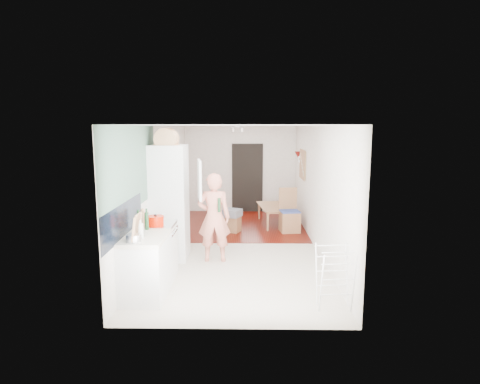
{
  "coord_description": "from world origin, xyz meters",
  "views": [
    {
      "loc": [
        0.17,
        -8.12,
        2.47
      ],
      "look_at": [
        0.04,
        0.2,
        1.12
      ],
      "focal_mm": 30.0,
      "sensor_mm": 36.0,
      "label": 1
    }
  ],
  "objects_px": {
    "dining_chair": "(290,211)",
    "dining_table": "(276,217)",
    "stool": "(233,224)",
    "person": "(214,210)",
    "drying_rack": "(335,278)"
  },
  "relations": [
    {
      "from": "person",
      "to": "stool",
      "type": "distance_m",
      "value": 2.21
    },
    {
      "from": "dining_chair",
      "to": "dining_table",
      "type": "bearing_deg",
      "value": 101.78
    },
    {
      "from": "stool",
      "to": "dining_table",
      "type": "bearing_deg",
      "value": 35.57
    },
    {
      "from": "person",
      "to": "stool",
      "type": "height_order",
      "value": "person"
    },
    {
      "from": "dining_table",
      "to": "dining_chair",
      "type": "xyz_separation_m",
      "value": [
        0.26,
        -0.73,
        0.31
      ]
    },
    {
      "from": "dining_chair",
      "to": "drying_rack",
      "type": "bearing_deg",
      "value": -95.24
    },
    {
      "from": "dining_chair",
      "to": "drying_rack",
      "type": "relative_size",
      "value": 1.19
    },
    {
      "from": "stool",
      "to": "dining_chair",
      "type": "bearing_deg",
      "value": 1.93
    },
    {
      "from": "stool",
      "to": "drying_rack",
      "type": "distance_m",
      "value": 4.3
    },
    {
      "from": "dining_chair",
      "to": "stool",
      "type": "bearing_deg",
      "value": 174.15
    },
    {
      "from": "drying_rack",
      "to": "dining_chair",
      "type": "bearing_deg",
      "value": 87.91
    },
    {
      "from": "person",
      "to": "dining_chair",
      "type": "xyz_separation_m",
      "value": [
        1.62,
        2.1,
        -0.46
      ]
    },
    {
      "from": "dining_table",
      "to": "stool",
      "type": "bearing_deg",
      "value": 117.9
    },
    {
      "from": "person",
      "to": "dining_table",
      "type": "height_order",
      "value": "person"
    },
    {
      "from": "drying_rack",
      "to": "person",
      "type": "bearing_deg",
      "value": 127.91
    }
  ]
}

